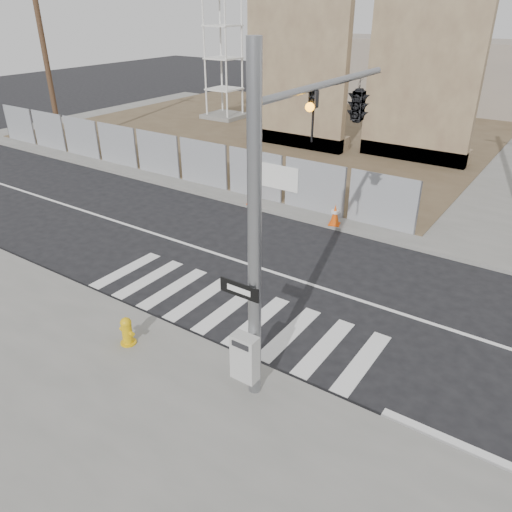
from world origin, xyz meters
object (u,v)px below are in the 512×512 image
Objects in this scene: fire_hydrant at (127,331)px; traffic_cone_d at (335,215)px; traffic_cone_b at (165,163)px; traffic_cone_a at (78,148)px; signal_pole at (327,148)px; traffic_cone_c at (252,196)px.

traffic_cone_d reaches higher than fire_hydrant.
traffic_cone_b is at bearing 172.58° from traffic_cone_d.
traffic_cone_b is at bearing 2.95° from traffic_cone_a.
traffic_cone_d is (9.82, -1.28, 0.00)m from traffic_cone_b.
fire_hydrant reaches higher than traffic_cone_a.
signal_pole is at bearing -31.35° from traffic_cone_b.
traffic_cone_b is 6.20m from traffic_cone_c.
traffic_cone_b is (-12.39, 7.54, -4.28)m from signal_pole.
traffic_cone_c is at bearing -11.85° from traffic_cone_b.
traffic_cone_b is 0.99× the size of traffic_cone_d.
traffic_cone_b is (6.18, 0.32, 0.08)m from traffic_cone_a.
traffic_cone_d is (3.76, -0.01, 0.03)m from traffic_cone_c.
signal_pole is 8.95× the size of traffic_cone_b.
traffic_cone_a is at bearing 175.55° from traffic_cone_c.
fire_hydrant is at bearing -50.18° from traffic_cone_b.
traffic_cone_c is at bearing 179.90° from traffic_cone_d.
traffic_cone_b is 9.91m from traffic_cone_d.
traffic_cone_c reaches higher than traffic_cone_a.
fire_hydrant is 13.92m from traffic_cone_b.
signal_pole reaches higher than traffic_cone_c.
traffic_cone_a is 0.79× the size of traffic_cone_b.
traffic_cone_d is at bearing -7.42° from traffic_cone_b.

